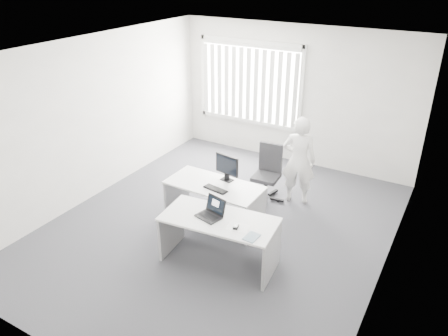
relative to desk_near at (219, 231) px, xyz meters
The scene contains 18 objects.
ground 1.01m from the desk_near, 120.84° to the left, with size 6.00×6.00×0.00m, color #4D4E55.
wall_back 3.87m from the desk_near, 96.77° to the left, with size 5.00×0.02×2.80m, color silver.
wall_front 2.46m from the desk_near, 101.14° to the right, with size 5.00×0.02×2.80m, color silver.
wall_left 3.16m from the desk_near, 165.82° to the left, with size 0.02×6.00×2.80m, color silver.
wall_right 2.36m from the desk_near, 19.90° to the left, with size 0.02×6.00×2.80m, color silver.
ceiling 2.44m from the desk_near, 120.84° to the left, with size 5.00×6.00×0.02m, color white.
window 4.11m from the desk_near, 111.30° to the left, with size 2.32×0.06×1.76m, color silver.
blinds 4.05m from the desk_near, 111.62° to the left, with size 2.20×0.10×1.50m, color silver, non-canonical shape.
desk_near is the anchor object (origin of this frame).
desk_far 1.03m from the desk_near, 124.92° to the left, with size 1.54×0.74×0.70m.
office_chair 2.01m from the desk_near, 95.65° to the left, with size 0.61×0.61×1.00m.
person 2.20m from the desk_near, 81.98° to the left, with size 0.58×0.38×1.58m, color silver.
laptop 0.36m from the desk_near, 160.47° to the right, with size 0.33×0.30×0.26m, color black, non-canonical shape.
paper_sheet 0.38m from the desk_near, 11.00° to the right, with size 0.28×0.20×0.00m, color white.
mouse 0.39m from the desk_near, 15.90° to the right, with size 0.06×0.10×0.04m, color #A7A7A9, non-canonical shape.
booklet 0.64m from the desk_near, 16.64° to the right, with size 0.16×0.22×0.01m, color silver.
keyboard 0.87m from the desk_near, 124.26° to the left, with size 0.40×0.13×0.02m, color black.
monitor 1.24m from the desk_near, 114.44° to the left, with size 0.43×0.13×0.43m, color black, non-canonical shape.
Camera 1 is at (3.02, -5.06, 3.93)m, focal length 35.00 mm.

